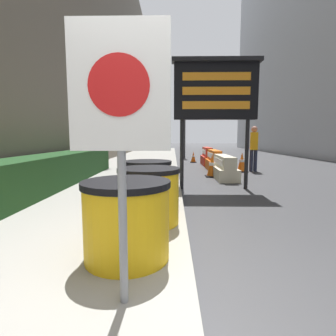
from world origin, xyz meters
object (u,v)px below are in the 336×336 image
warning_sign (120,108)px  traffic_light_near_curb (185,110)px  jersey_barrier_orange_far (214,161)px  message_board (216,92)px  traffic_cone_near (193,157)px  traffic_cone_mid (242,162)px  barrel_drum_back (148,182)px  traffic_cone_far (212,166)px  pedestrian_worker (254,145)px  barrel_drum_middle (149,195)px  barrel_drum_foreground (127,220)px  jersey_barrier_red_striped (207,157)px  jersey_barrier_cream (224,168)px

warning_sign → traffic_light_near_curb: 16.22m
warning_sign → jersey_barrier_orange_far: size_ratio=1.02×
message_board → jersey_barrier_orange_far: (0.61, 3.90, -2.14)m
traffic_cone_near → traffic_cone_mid: bearing=-67.6°
barrel_drum_back → traffic_cone_far: bearing=67.6°
pedestrian_worker → barrel_drum_middle: bearing=167.0°
barrel_drum_foreground → traffic_light_near_curb: bearing=85.4°
jersey_barrier_red_striped → traffic_cone_near: size_ratio=2.72×
jersey_barrier_orange_far → message_board: bearing=-99.0°
barrel_drum_foreground → traffic_cone_near: size_ratio=1.45×
traffic_cone_mid → traffic_light_near_curb: 8.27m
barrel_drum_middle → barrel_drum_back: same height
barrel_drum_back → traffic_cone_mid: size_ratio=1.11×
barrel_drum_foreground → barrel_drum_middle: same height
traffic_cone_mid → pedestrian_worker: pedestrian_worker is taller
traffic_cone_mid → barrel_drum_back: bearing=-119.0°
message_board → pedestrian_worker: bearing=59.6°
traffic_cone_far → jersey_barrier_red_striped: bearing=85.1°
jersey_barrier_red_striped → traffic_cone_mid: size_ratio=2.08×
message_board → traffic_cone_near: size_ratio=5.61×
jersey_barrier_cream → pedestrian_worker: (1.52, 1.85, 0.72)m
message_board → jersey_barrier_red_striped: message_board is taller
message_board → jersey_barrier_cream: message_board is taller
barrel_drum_middle → traffic_cone_far: size_ratio=1.10×
message_board → jersey_barrier_cream: size_ratio=1.71×
warning_sign → traffic_cone_mid: (3.07, 8.57, -1.17)m
message_board → jersey_barrier_red_striped: (0.61, 6.10, -2.12)m
warning_sign → pedestrian_worker: (3.57, 8.73, -0.48)m
jersey_barrier_cream → traffic_cone_near: 5.63m
barrel_drum_middle → message_board: (1.41, 3.31, 1.95)m
traffic_light_near_curb → message_board: bearing=-88.5°
pedestrian_worker → traffic_light_near_curb: bearing=32.2°
message_board → jersey_barrier_cream: 2.88m
barrel_drum_foreground → warning_sign: bearing=-82.1°
barrel_drum_middle → pedestrian_worker: bearing=62.9°
warning_sign → message_board: 5.38m
barrel_drum_back → jersey_barrier_orange_far: (2.15, 6.14, -0.19)m
jersey_barrier_cream → jersey_barrier_red_striped: (0.00, 4.32, 0.05)m
traffic_cone_far → pedestrian_worker: size_ratio=0.43×
barrel_drum_back → warning_sign: bearing=-88.0°
barrel_drum_foreground → warning_sign: (0.10, -0.71, 0.99)m
barrel_drum_middle → pedestrian_worker: (3.55, 6.95, 0.50)m
jersey_barrier_cream → traffic_light_near_curb: (-0.90, 9.22, 2.88)m
traffic_light_near_curb → barrel_drum_foreground: bearing=-94.6°
traffic_cone_far → barrel_drum_middle: bearing=-107.2°
warning_sign → jersey_barrier_cream: size_ratio=1.00×
barrel_drum_back → jersey_barrier_cream: size_ratio=0.44×
traffic_cone_far → pedestrian_worker: bearing=38.7°
jersey_barrier_orange_far → jersey_barrier_red_striped: bearing=90.0°
warning_sign → barrel_drum_back: bearing=92.0°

